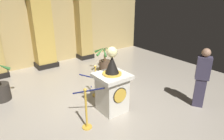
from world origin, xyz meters
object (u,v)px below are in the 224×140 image
Objects in this scene: stanchion_far at (86,114)px; potted_palm_right at (105,63)px; pedestal_clock at (112,88)px; stanchion_near at (96,85)px; potted_palm_left at (0,90)px; bystander_guest at (202,77)px.

potted_palm_right is (2.41, 2.70, 0.00)m from stanchion_far.
pedestal_clock is 1.77× the size of stanchion_near.
stanchion_far reaches higher than stanchion_near.
stanchion_far is 3.04m from potted_palm_left.
stanchion_far is at bearing 161.52° from bystander_guest.
stanchion_near is 0.96× the size of stanchion_far.
stanchion_near is 0.86× the size of potted_palm_left.
pedestal_clock is 1.03m from stanchion_far.
stanchion_far is at bearing -131.68° from potted_palm_right.
pedestal_clock reaches higher than stanchion_far.
pedestal_clock reaches higher than stanchion_near.
bystander_guest is at bearing -18.48° from stanchion_far.
stanchion_near is 2.85m from potted_palm_left.
pedestal_clock reaches higher than bystander_guest.
stanchion_near is at bearing 49.65° from stanchion_far.
potted_palm_left is 5.82m from bystander_guest.
stanchion_far is at bearing -130.35° from stanchion_near.
stanchion_near is 0.95× the size of potted_palm_right.
potted_palm_right is 3.81m from bystander_guest.
stanchion_near is at bearing 132.01° from bystander_guest.
potted_palm_left is at bearing 133.64° from pedestal_clock.
stanchion_far is 3.62m from potted_palm_right.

